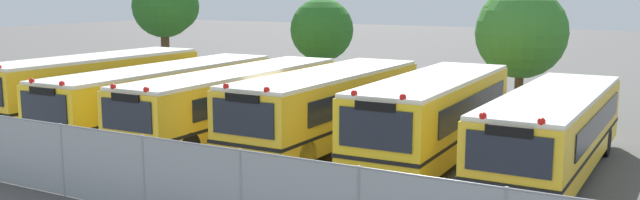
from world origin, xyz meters
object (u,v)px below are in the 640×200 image
object	(u,v)px
school_bus_2	(238,99)
school_bus_5	(553,129)
school_bus_4	(434,114)
school_bus_0	(96,84)
school_bus_3	(328,105)
tree_2	(519,30)
school_bus_1	(165,93)
tree_0	(167,7)
tree_1	(324,30)

from	to	relation	value
school_bus_2	school_bus_5	world-z (taller)	school_bus_2
school_bus_2	school_bus_4	bearing A→B (deg)	179.80
school_bus_4	school_bus_5	bearing A→B (deg)	178.90
school_bus_0	school_bus_5	bearing A→B (deg)	-178.19
school_bus_3	tree_2	distance (m)	10.59
school_bus_1	school_bus_4	xyz separation A→B (m)	(10.97, 0.18, 0.12)
school_bus_5	tree_0	world-z (taller)	tree_0
school_bus_1	school_bus_5	distance (m)	14.57
school_bus_2	tree_0	world-z (taller)	tree_0
tree_1	school_bus_3	bearing A→B (deg)	-60.19
school_bus_4	school_bus_5	world-z (taller)	school_bus_4
tree_0	tree_1	size ratio (longest dim) A/B	1.25
tree_0	school_bus_5	bearing A→B (deg)	-20.95
school_bus_0	school_bus_5	size ratio (longest dim) A/B	1.00
school_bus_5	school_bus_0	bearing A→B (deg)	1.74
school_bus_2	school_bus_4	world-z (taller)	school_bus_4
tree_0	tree_2	bearing A→B (deg)	3.09
school_bus_3	tree_0	bearing A→B (deg)	-29.42
school_bus_3	school_bus_5	xyz separation A→B (m)	(7.40, -0.05, -0.08)
school_bus_0	school_bus_2	distance (m)	7.29
school_bus_2	tree_0	size ratio (longest dim) A/B	1.85
school_bus_0	school_bus_3	xyz separation A→B (m)	(10.98, 0.27, -0.02)
school_bus_0	school_bus_3	bearing A→B (deg)	-177.46
school_bus_4	school_bus_2	bearing A→B (deg)	0.05
school_bus_5	tree_2	xyz separation A→B (m)	(-3.22, 9.53, 2.29)
school_bus_2	school_bus_0	bearing A→B (deg)	-0.76
school_bus_1	school_bus_5	size ratio (longest dim) A/B	1.15
school_bus_1	school_bus_2	size ratio (longest dim) A/B	1.02
school_bus_3	school_bus_5	world-z (taller)	school_bus_3
school_bus_1	school_bus_0	bearing A→B (deg)	-0.75
school_bus_0	school_bus_1	world-z (taller)	school_bus_0
school_bus_1	tree_2	bearing A→B (deg)	-140.94
school_bus_4	tree_2	distance (m)	9.78
school_bus_0	school_bus_5	world-z (taller)	school_bus_0
school_bus_1	tree_1	size ratio (longest dim) A/B	2.36
school_bus_4	tree_0	world-z (taller)	tree_0
school_bus_2	school_bus_4	size ratio (longest dim) A/B	1.21
tree_1	tree_2	xyz separation A→B (m)	(10.39, -1.35, 0.35)
school_bus_5	school_bus_3	bearing A→B (deg)	0.66
tree_0	school_bus_0	bearing A→B (deg)	-66.32
school_bus_4	school_bus_5	size ratio (longest dim) A/B	0.93
school_bus_5	tree_0	xyz separation A→B (m)	(-22.21, 8.50, 3.10)
school_bus_5	tree_0	distance (m)	23.98
school_bus_4	tree_1	xyz separation A→B (m)	(-10.01, 10.88, 1.83)
school_bus_2	school_bus_3	size ratio (longest dim) A/B	1.15
school_bus_0	tree_0	size ratio (longest dim) A/B	1.63
tree_1	school_bus_0	bearing A→B (deg)	-113.25
school_bus_2	school_bus_5	distance (m)	11.09
tree_1	tree_2	bearing A→B (deg)	-7.42
school_bus_5	tree_1	size ratio (longest dim) A/B	2.05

